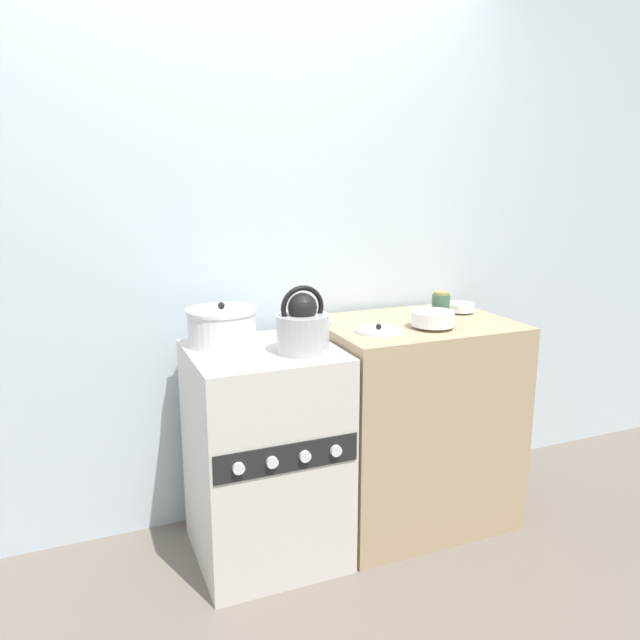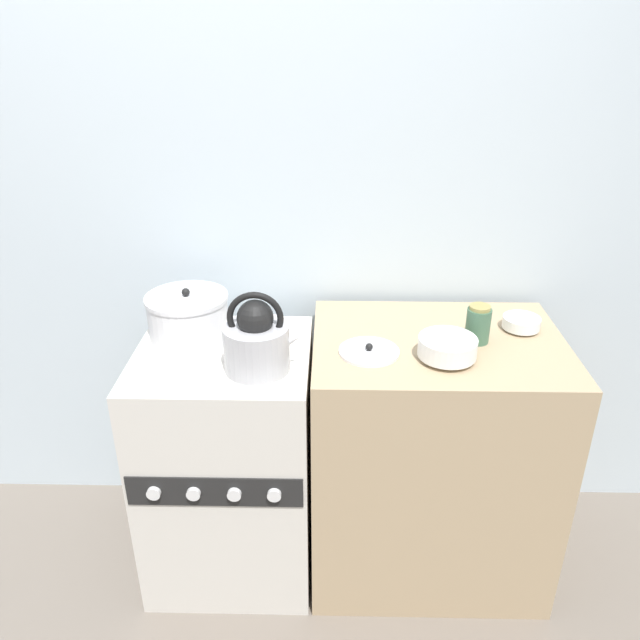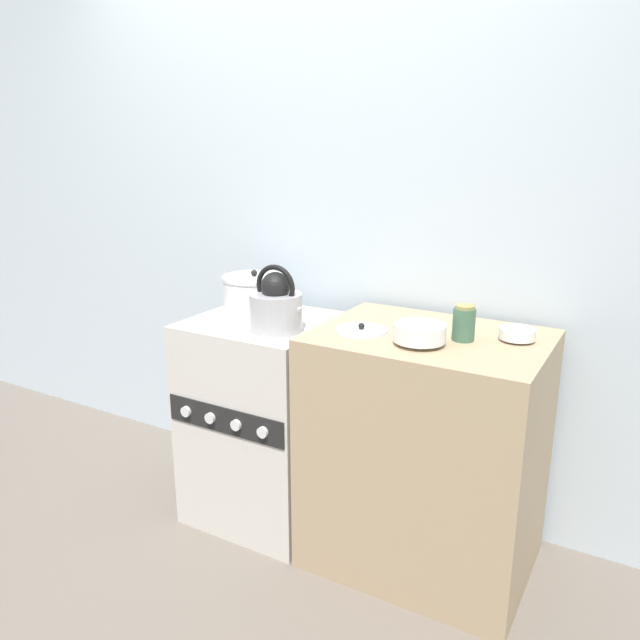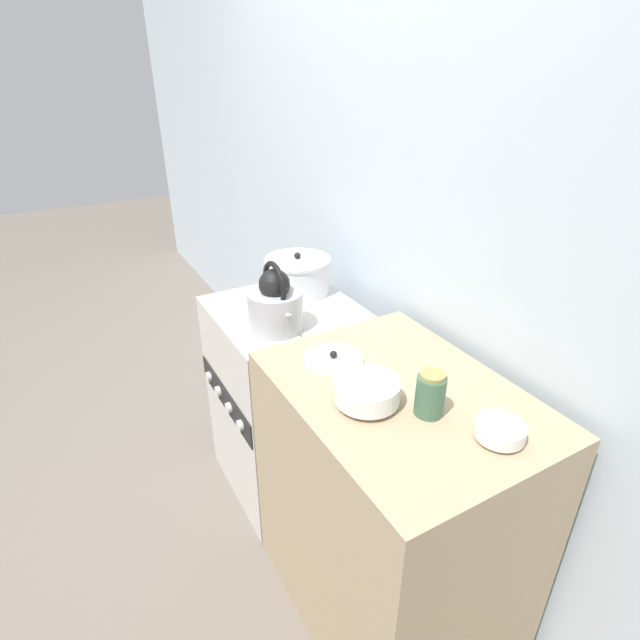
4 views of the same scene
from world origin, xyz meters
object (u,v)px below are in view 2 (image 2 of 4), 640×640
at_px(enamel_bowl, 447,347).
at_px(loose_pot_lid, 369,351).
at_px(stove, 230,461).
at_px(cooking_pot, 188,316).
at_px(small_ceramic_bowl, 521,323).
at_px(storage_jar, 478,324).
at_px(kettle, 257,341).

xyz_separation_m(enamel_bowl, loose_pot_lid, (-0.24, 0.03, -0.04)).
xyz_separation_m(stove, loose_pot_lid, (0.48, -0.06, 0.50)).
distance_m(stove, cooking_pot, 0.56).
distance_m(cooking_pot, small_ceramic_bowl, 1.14).
xyz_separation_m(stove, enamel_bowl, (0.72, -0.10, 0.53)).
bearing_deg(stove, storage_jar, 1.77).
xyz_separation_m(small_ceramic_bowl, storage_jar, (-0.17, -0.09, 0.04)).
relative_size(stove, cooking_pot, 3.19).
height_order(stove, kettle, kettle).
height_order(stove, cooking_pot, cooking_pot).
bearing_deg(kettle, small_ceramic_bowl, 13.75).
height_order(kettle, enamel_bowl, kettle).
relative_size(cooking_pot, storage_jar, 2.21).
distance_m(stove, storage_jar, 1.01).
xyz_separation_m(kettle, small_ceramic_bowl, (0.88, 0.21, -0.03)).
bearing_deg(stove, small_ceramic_bowl, 6.41).
distance_m(stove, loose_pot_lid, 0.70).
relative_size(kettle, small_ceramic_bowl, 2.09).
height_order(cooking_pot, small_ceramic_bowl, cooking_pot).
bearing_deg(small_ceramic_bowl, storage_jar, -152.56).
relative_size(cooking_pot, small_ceramic_bowl, 2.24).
distance_m(enamel_bowl, small_ceramic_bowl, 0.35).
xyz_separation_m(kettle, enamel_bowl, (0.59, 0.01, -0.02)).
bearing_deg(storage_jar, enamel_bowl, -134.01).
bearing_deg(enamel_bowl, kettle, -179.50).
relative_size(kettle, storage_jar, 2.07).
bearing_deg(enamel_bowl, small_ceramic_bowl, 36.18).
relative_size(small_ceramic_bowl, storage_jar, 0.99).
bearing_deg(loose_pot_lid, kettle, -173.62).
relative_size(stove, loose_pot_lid, 4.67).
height_order(stove, small_ceramic_bowl, small_ceramic_bowl).
relative_size(small_ceramic_bowl, loose_pot_lid, 0.65).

